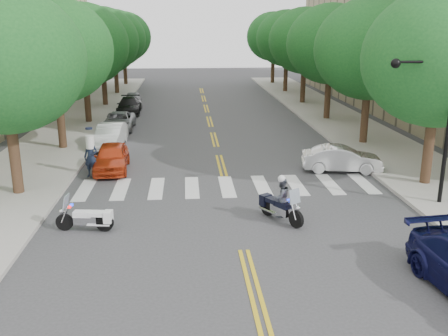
{
  "coord_description": "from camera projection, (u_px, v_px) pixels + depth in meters",
  "views": [
    {
      "loc": [
        -1.74,
        -14.41,
        6.9
      ],
      "look_at": [
        -0.25,
        4.99,
        1.3
      ],
      "focal_mm": 40.0,
      "sensor_mm": 36.0,
      "label": 1
    }
  ],
  "objects": [
    {
      "name": "tree_l_0",
      "position": [
        3.0,
        61.0,
        19.41
      ],
      "size": [
        6.4,
        6.4,
        8.45
      ],
      "color": "#382316",
      "rests_on": "ground"
    },
    {
      "name": "parked_car_a",
      "position": [
        112.0,
        157.0,
        24.36
      ],
      "size": [
        1.76,
        3.99,
        1.34
      ],
      "primitive_type": "imported",
      "rotation": [
        0.0,
        0.0,
        0.05
      ],
      "color": "red",
      "rests_on": "ground"
    },
    {
      "name": "tree_r_2",
      "position": [
        331.0,
        44.0,
        36.03
      ],
      "size": [
        6.4,
        6.4,
        8.45
      ],
      "color": "#382316",
      "rests_on": "ground"
    },
    {
      "name": "ground",
      "position": [
        244.0,
        250.0,
        15.84
      ],
      "size": [
        140.0,
        140.0,
        0.0
      ],
      "primitive_type": "plane",
      "color": "#38383A",
      "rests_on": "ground"
    },
    {
      "name": "traffic_signal_pole",
      "position": [
        438.0,
        113.0,
        18.73
      ],
      "size": [
        2.82,
        0.42,
        6.0
      ],
      "color": "black",
      "rests_on": "ground"
    },
    {
      "name": "tree_r_5",
      "position": [
        274.0,
        37.0,
        59.03
      ],
      "size": [
        6.4,
        6.4,
        8.45
      ],
      "color": "#382316",
      "rests_on": "ground"
    },
    {
      "name": "tree_l_5",
      "position": [
        123.0,
        37.0,
        57.73
      ],
      "size": [
        6.4,
        6.4,
        8.45
      ],
      "color": "#382316",
      "rests_on": "ground"
    },
    {
      "name": "tree_r_0",
      "position": [
        439.0,
        58.0,
        20.7
      ],
      "size": [
        6.4,
        6.4,
        8.45
      ],
      "color": "#382316",
      "rests_on": "ground"
    },
    {
      "name": "tree_l_2",
      "position": [
        83.0,
        45.0,
        34.74
      ],
      "size": [
        6.4,
        6.4,
        8.45
      ],
      "color": "#382316",
      "rests_on": "ground"
    },
    {
      "name": "motorcycle_police",
      "position": [
        280.0,
        200.0,
        18.06
      ],
      "size": [
        1.35,
        1.94,
        1.75
      ],
      "rotation": [
        0.0,
        0.0,
        3.7
      ],
      "color": "black",
      "rests_on": "ground"
    },
    {
      "name": "tree_r_4",
      "position": [
        287.0,
        38.0,
        51.36
      ],
      "size": [
        6.4,
        6.4,
        8.45
      ],
      "color": "#382316",
      "rests_on": "ground"
    },
    {
      "name": "tree_l_4",
      "position": [
        114.0,
        39.0,
        50.07
      ],
      "size": [
        6.4,
        6.4,
        8.45
      ],
      "color": "#382316",
      "rests_on": "ground"
    },
    {
      "name": "tree_l_1",
      "position": [
        54.0,
        50.0,
        27.07
      ],
      "size": [
        6.4,
        6.4,
        8.45
      ],
      "color": "#382316",
      "rests_on": "ground"
    },
    {
      "name": "motorcycle_parked",
      "position": [
        89.0,
        218.0,
        17.24
      ],
      "size": [
        2.02,
        0.61,
        1.31
      ],
      "rotation": [
        0.0,
        0.0,
        1.45
      ],
      "color": "black",
      "rests_on": "ground"
    },
    {
      "name": "tree_r_1",
      "position": [
        370.0,
        49.0,
        28.37
      ],
      "size": [
        6.4,
        6.4,
        8.45
      ],
      "color": "#382316",
      "rests_on": "ground"
    },
    {
      "name": "parked_car_e",
      "position": [
        133.0,
        100.0,
        43.47
      ],
      "size": [
        1.84,
        3.82,
        1.26
      ],
      "primitive_type": "imported",
      "rotation": [
        0.0,
        0.0,
        0.1
      ],
      "color": "#96969B",
      "rests_on": "ground"
    },
    {
      "name": "parked_car_b",
      "position": [
        110.0,
        136.0,
        29.09
      ],
      "size": [
        1.65,
        4.18,
        1.35
      ],
      "primitive_type": "imported",
      "rotation": [
        0.0,
        0.0,
        -0.05
      ],
      "color": "white",
      "rests_on": "ground"
    },
    {
      "name": "parked_car_c",
      "position": [
        119.0,
        121.0,
        33.9
      ],
      "size": [
        2.0,
        4.28,
        1.18
      ],
      "primitive_type": "imported",
      "rotation": [
        0.0,
        0.0,
        0.01
      ],
      "color": "#919398",
      "rests_on": "ground"
    },
    {
      "name": "convertible",
      "position": [
        342.0,
        159.0,
        24.24
      ],
      "size": [
        3.97,
        1.92,
        1.26
      ],
      "primitive_type": "imported",
      "rotation": [
        0.0,
        0.0,
        1.41
      ],
      "color": "silver",
      "rests_on": "ground"
    },
    {
      "name": "tree_l_3",
      "position": [
        101.0,
        41.0,
        42.4
      ],
      "size": [
        6.4,
        6.4,
        8.45
      ],
      "color": "#382316",
      "rests_on": "ground"
    },
    {
      "name": "officer_standing",
      "position": [
        91.0,
        157.0,
        23.26
      ],
      "size": [
        0.81,
        0.67,
        1.9
      ],
      "primitive_type": "imported",
      "rotation": [
        0.0,
        0.0,
        -0.36
      ],
      "color": "#151E31",
      "rests_on": "ground"
    },
    {
      "name": "sidewalk_right",
      "position": [
        335.0,
        119.0,
        37.6
      ],
      "size": [
        5.0,
        60.0,
        0.15
      ],
      "primitive_type": "cube",
      "color": "#9E9991",
      "rests_on": "ground"
    },
    {
      "name": "parked_car_d",
      "position": [
        129.0,
        106.0,
        40.04
      ],
      "size": [
        1.96,
        4.5,
        1.29
      ],
      "primitive_type": "imported",
      "rotation": [
        0.0,
        0.0,
        0.04
      ],
      "color": "black",
      "rests_on": "ground"
    },
    {
      "name": "tree_r_3",
      "position": [
        305.0,
        41.0,
        43.7
      ],
      "size": [
        6.4,
        6.4,
        8.45
      ],
      "color": "#382316",
      "rests_on": "ground"
    },
    {
      "name": "sidewalk_left",
      "position": [
        79.0,
        122.0,
        36.2
      ],
      "size": [
        5.0,
        60.0,
        0.15
      ],
      "primitive_type": "cube",
      "color": "#9E9991",
      "rests_on": "ground"
    }
  ]
}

